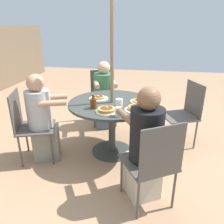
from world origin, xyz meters
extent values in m
plane|color=tan|center=(0.00, 0.00, 0.00)|extent=(12.00, 12.00, 0.00)
cylinder|color=#383D38|center=(0.00, 0.00, 0.01)|extent=(0.56, 0.56, 0.01)
cylinder|color=#383D38|center=(0.00, 0.00, 0.35)|extent=(0.09, 0.09, 0.70)
cylinder|color=#383D38|center=(0.00, 0.00, 0.72)|extent=(1.13, 1.13, 0.03)
cylinder|color=#846B4C|center=(0.00, 0.00, 1.17)|extent=(0.05, 0.05, 2.34)
cylinder|color=#514C47|center=(-0.08, 0.81, 0.22)|extent=(0.02, 0.02, 0.44)
cylinder|color=#514C47|center=(-0.44, 0.68, 0.22)|extent=(0.02, 0.02, 0.44)
cylinder|color=#514C47|center=(-0.21, 1.16, 0.22)|extent=(0.02, 0.02, 0.44)
cylinder|color=#514C47|center=(-0.57, 1.04, 0.22)|extent=(0.02, 0.02, 0.44)
cube|color=#514C47|center=(-0.33, 0.92, 0.44)|extent=(0.57, 0.57, 0.02)
cube|color=#514C47|center=(-0.40, 1.13, 0.69)|extent=(0.40, 0.16, 0.47)
cube|color=gray|center=(-0.29, 0.82, 0.22)|extent=(0.38, 0.39, 0.44)
cylinder|color=#B2B2B2|center=(-0.31, 0.87, 0.68)|extent=(0.30, 0.30, 0.50)
sphere|color=tan|center=(-0.31, 0.87, 1.03)|extent=(0.21, 0.21, 0.21)
cylinder|color=tan|center=(-0.13, 0.73, 0.80)|extent=(0.17, 0.32, 0.07)
cylinder|color=tan|center=(-0.36, 0.65, 0.80)|extent=(0.17, 0.32, 0.07)
cylinder|color=#514C47|center=(-0.78, -0.24, 0.22)|extent=(0.02, 0.02, 0.44)
cylinder|color=#514C47|center=(-0.58, -0.57, 0.22)|extent=(0.02, 0.02, 0.44)
cylinder|color=#514C47|center=(-1.10, -0.44, 0.22)|extent=(0.02, 0.02, 0.44)
cylinder|color=#514C47|center=(-0.91, -0.76, 0.22)|extent=(0.02, 0.02, 0.44)
cube|color=#514C47|center=(-0.84, -0.50, 0.44)|extent=(0.61, 0.61, 0.02)
cube|color=#514C47|center=(-1.02, -0.61, 0.69)|extent=(0.23, 0.37, 0.47)
cube|color=beige|center=(-0.75, -0.45, 0.22)|extent=(0.44, 0.43, 0.44)
cylinder|color=black|center=(-0.79, -0.47, 0.70)|extent=(0.32, 0.32, 0.54)
sphere|color=brown|center=(-0.79, -0.47, 1.07)|extent=(0.21, 0.21, 0.21)
cylinder|color=brown|center=(-0.69, -0.26, 0.84)|extent=(0.32, 0.23, 0.07)
cylinder|color=brown|center=(-0.56, -0.48, 0.84)|extent=(0.32, 0.23, 0.07)
cylinder|color=#514C47|center=(0.14, -0.80, 0.22)|extent=(0.02, 0.02, 0.44)
cylinder|color=#514C47|center=(0.48, -0.65, 0.22)|extent=(0.02, 0.02, 0.44)
cylinder|color=#514C47|center=(0.28, -1.15, 0.22)|extent=(0.02, 0.02, 0.44)
cylinder|color=#514C47|center=(0.63, -1.00, 0.22)|extent=(0.02, 0.02, 0.44)
cube|color=#514C47|center=(0.38, -0.90, 0.44)|extent=(0.58, 0.58, 0.02)
cube|color=#514C47|center=(0.47, -1.10, 0.69)|extent=(0.40, 0.18, 0.47)
cylinder|color=#514C47|center=(0.81, 0.07, 0.22)|extent=(0.02, 0.02, 0.44)
cylinder|color=#514C47|center=(0.69, 0.43, 0.22)|extent=(0.02, 0.02, 0.44)
cylinder|color=#514C47|center=(1.17, 0.20, 0.22)|extent=(0.02, 0.02, 0.44)
cylinder|color=#514C47|center=(1.05, 0.55, 0.22)|extent=(0.02, 0.02, 0.44)
cube|color=#514C47|center=(0.93, 0.31, 0.44)|extent=(0.56, 0.56, 0.02)
cube|color=#514C47|center=(1.13, 0.38, 0.69)|extent=(0.15, 0.41, 0.47)
cube|color=slate|center=(0.82, 0.28, 0.22)|extent=(0.45, 0.43, 0.44)
cylinder|color=#38754C|center=(0.87, 0.30, 0.68)|extent=(0.35, 0.35, 0.48)
sphere|color=#DBA884|center=(0.87, 0.30, 1.01)|extent=(0.21, 0.21, 0.21)
cylinder|color=#DBA884|center=(0.73, 0.10, 0.79)|extent=(0.33, 0.17, 0.07)
cylinder|color=#DBA884|center=(0.64, 0.36, 0.79)|extent=(0.33, 0.17, 0.07)
cylinder|color=silver|center=(0.10, 0.20, 0.74)|extent=(0.26, 0.26, 0.01)
cylinder|color=tan|center=(0.10, 0.20, 0.75)|extent=(0.16, 0.16, 0.01)
cylinder|color=tan|center=(0.10, 0.20, 0.76)|extent=(0.16, 0.16, 0.01)
ellipsoid|color=brown|center=(0.10, 0.20, 0.77)|extent=(0.13, 0.12, 0.00)
cube|color=#F4E084|center=(0.10, 0.21, 0.78)|extent=(0.02, 0.02, 0.01)
cylinder|color=silver|center=(-0.23, -0.32, 0.74)|extent=(0.26, 0.26, 0.01)
cylinder|color=tan|center=(-0.23, -0.33, 0.75)|extent=(0.17, 0.17, 0.01)
cylinder|color=tan|center=(-0.23, -0.32, 0.76)|extent=(0.16, 0.16, 0.01)
cylinder|color=tan|center=(-0.23, -0.32, 0.77)|extent=(0.17, 0.17, 0.01)
cylinder|color=tan|center=(-0.23, -0.32, 0.78)|extent=(0.17, 0.17, 0.01)
ellipsoid|color=brown|center=(-0.23, -0.32, 0.79)|extent=(0.14, 0.12, 0.00)
cube|color=#F4E084|center=(-0.24, -0.31, 0.79)|extent=(0.02, 0.02, 0.01)
cylinder|color=silver|center=(0.07, -0.36, 0.74)|extent=(0.26, 0.26, 0.01)
cylinder|color=tan|center=(0.07, -0.36, 0.75)|extent=(0.20, 0.20, 0.01)
cylinder|color=tan|center=(0.07, -0.36, 0.76)|extent=(0.20, 0.20, 0.01)
ellipsoid|color=brown|center=(0.07, -0.36, 0.76)|extent=(0.16, 0.14, 0.00)
cube|color=#F4E084|center=(0.07, -0.37, 0.77)|extent=(0.02, 0.02, 0.01)
cylinder|color=silver|center=(-0.34, 0.00, 0.74)|extent=(0.26, 0.26, 0.01)
cylinder|color=tan|center=(-0.35, 0.00, 0.75)|extent=(0.20, 0.20, 0.01)
cylinder|color=tan|center=(-0.34, -0.01, 0.76)|extent=(0.20, 0.20, 0.01)
cylinder|color=tan|center=(-0.35, 0.00, 0.78)|extent=(0.20, 0.20, 0.01)
ellipsoid|color=brown|center=(-0.34, 0.00, 0.78)|extent=(0.16, 0.14, 0.00)
cube|color=#F4E084|center=(-0.33, 0.00, 0.79)|extent=(0.03, 0.03, 0.01)
cylinder|color=#602D0F|center=(-0.25, 0.18, 0.79)|extent=(0.07, 0.07, 0.12)
cylinder|color=#602D0F|center=(-0.25, 0.18, 0.88)|extent=(0.03, 0.03, 0.05)
torus|color=#602D0F|center=(-0.22, 0.18, 0.81)|extent=(0.06, 0.01, 0.06)
cylinder|color=white|center=(-0.15, -0.12, 0.78)|extent=(0.08, 0.08, 0.09)
cylinder|color=white|center=(-0.15, -0.12, 0.83)|extent=(0.09, 0.09, 0.01)
cylinder|color=silver|center=(-0.45, -0.15, 0.79)|extent=(0.07, 0.07, 0.11)
camera|label=1|loc=(-2.62, -0.48, 1.67)|focal=35.00mm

